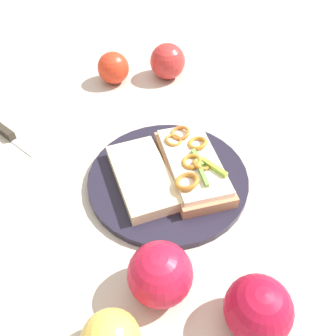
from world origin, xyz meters
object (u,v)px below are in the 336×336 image
apple_4 (113,68)px  knife (9,135)px  apple_2 (160,274)px  plate (168,179)px  sandwich (193,165)px  apple_1 (258,309)px  apple_3 (168,61)px  bread_slice_side (143,177)px

apple_4 → knife: bearing=94.5°
apple_2 → knife: bearing=1.9°
plate → sandwich: (-0.02, -0.04, 0.02)m
apple_1 → apple_3: size_ratio=1.03×
plate → apple_1: (-0.24, 0.08, 0.03)m
apple_3 → apple_4: apple_3 is taller
apple_2 → apple_4: 0.50m
apple_3 → sandwich: bearing=145.4°
sandwich → apple_4: 0.33m
apple_1 → apple_4: bearing=-19.4°
plate → sandwich: 0.05m
apple_4 → apple_3: bearing=-122.8°
bread_slice_side → knife: 0.29m
apple_1 → apple_4: apple_1 is taller
sandwich → knife: (0.30, 0.19, -0.02)m
apple_1 → plate: bearing=-18.0°
apple_2 → apple_3: apple_2 is taller
sandwich → knife: size_ratio=1.76×
apple_2 → apple_3: 0.51m
apple_3 → apple_4: (0.07, 0.10, -0.00)m
bread_slice_side → apple_4: size_ratio=2.28×
plate → apple_2: (-0.13, 0.13, 0.03)m
sandwich → apple_2: apple_2 is taller
apple_1 → knife: size_ratio=0.71×
sandwich → apple_1: apple_1 is taller
apple_1 → apple_4: (0.55, -0.19, -0.01)m
apple_1 → apple_3: (0.48, -0.30, -0.00)m
apple_1 → knife: apple_1 is taller
apple_2 → apple_4: (0.44, -0.25, -0.01)m
sandwich → knife: bearing=-121.2°
bread_slice_side → plate: bearing=84.7°
bread_slice_side → apple_1: 0.27m
bread_slice_side → apple_1: (-0.26, 0.04, 0.02)m
bread_slice_side → apple_1: apple_1 is taller
apple_2 → knife: (0.42, 0.01, -0.03)m
plate → bread_slice_side: (0.02, 0.04, 0.02)m
apple_2 → apple_3: (0.37, -0.35, -0.00)m
apple_2 → apple_3: size_ratio=1.06×
plate → apple_4: (0.31, -0.11, 0.03)m
sandwich → knife: 0.36m
sandwich → bread_slice_side: 0.09m
sandwich → knife: sandwich is taller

